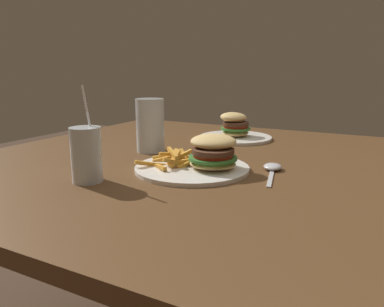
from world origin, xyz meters
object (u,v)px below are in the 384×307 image
object	(u,v)px
meal_plate_near	(201,160)
meal_plate_far	(235,131)
juice_glass	(87,157)
beer_glass	(150,126)
spoon	(272,168)

from	to	relation	value
meal_plate_near	meal_plate_far	xyz separation A→B (m)	(-0.08, 0.44, 0.00)
juice_glass	meal_plate_far	distance (m)	0.65
beer_glass	juice_glass	xyz separation A→B (m)	(0.05, -0.33, -0.02)
beer_glass	meal_plate_far	distance (m)	0.35
juice_glass	beer_glass	bearing A→B (deg)	98.72
meal_plate_far	juice_glass	bearing A→B (deg)	-99.23
spoon	meal_plate_far	distance (m)	0.43
meal_plate_near	meal_plate_far	world-z (taller)	meal_plate_far
juice_glass	meal_plate_far	world-z (taller)	juice_glass
meal_plate_far	meal_plate_near	bearing A→B (deg)	-79.38
beer_glass	spoon	bearing A→B (deg)	-6.36
juice_glass	spoon	size ratio (longest dim) A/B	1.18
juice_glass	meal_plate_far	bearing A→B (deg)	80.77
juice_glass	meal_plate_far	size ratio (longest dim) A/B	0.82
meal_plate_near	beer_glass	xyz separation A→B (m)	(-0.24, 0.13, 0.05)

